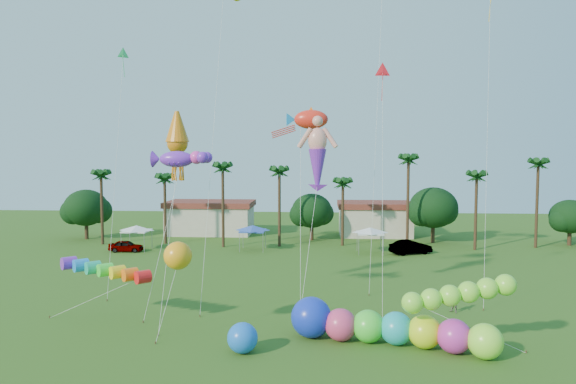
# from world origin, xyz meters

# --- Properties ---
(tree_line) EXTENTS (69.46, 8.91, 11.00)m
(tree_line) POSITION_xyz_m (3.57, 44.00, 4.28)
(tree_line) COLOR #3A2819
(tree_line) RESTS_ON ground
(buildings_row) EXTENTS (35.00, 7.00, 4.00)m
(buildings_row) POSITION_xyz_m (-3.09, 50.00, 2.00)
(buildings_row) COLOR beige
(buildings_row) RESTS_ON ground
(tent_row) EXTENTS (31.00, 4.00, 0.60)m
(tent_row) POSITION_xyz_m (-6.00, 36.33, 2.75)
(tent_row) COLOR white
(tent_row) RESTS_ON ground
(car_a) EXTENTS (4.07, 1.76, 1.37)m
(car_a) POSITION_xyz_m (-21.01, 35.12, 0.68)
(car_a) COLOR #4C4C54
(car_a) RESTS_ON ground
(car_b) EXTENTS (5.20, 3.43, 1.62)m
(car_b) POSITION_xyz_m (12.71, 35.81, 0.81)
(car_b) COLOR #4C4C54
(car_b) RESTS_ON ground
(spectator_b) EXTENTS (0.95, 0.95, 1.56)m
(spectator_b) POSITION_xyz_m (11.94, 13.20, 0.78)
(spectator_b) COLOR gray
(spectator_b) RESTS_ON ground
(caterpillar_inflatable) EXTENTS (12.40, 5.40, 2.56)m
(caterpillar_inflatable) POSITION_xyz_m (6.00, 6.43, 1.07)
(caterpillar_inflatable) COLOR #DD3A70
(caterpillar_inflatable) RESTS_ON ground
(blue_ball) EXTENTS (1.78, 1.78, 1.78)m
(blue_ball) POSITION_xyz_m (-2.30, 4.63, 0.89)
(blue_ball) COLOR blue
(blue_ball) RESTS_ON ground
(rainbow_tube) EXTENTS (8.70, 4.30, 3.86)m
(rainbow_tube) POSITION_xyz_m (-11.19, 8.64, 3.41)
(rainbow_tube) COLOR red
(rainbow_tube) RESTS_ON ground
(green_worm) EXTENTS (9.98, 3.89, 3.70)m
(green_worm) POSITION_xyz_m (7.49, 5.27, 2.95)
(green_worm) COLOR #87EE35
(green_worm) RESTS_ON ground
(orange_ball_kite) EXTENTS (2.30, 2.47, 6.09)m
(orange_ball_kite) POSITION_xyz_m (-6.70, 6.95, 5.20)
(orange_ball_kite) COLOR #FF9E14
(orange_ball_kite) RESTS_ON ground
(merman_kite) EXTENTS (2.76, 5.64, 13.97)m
(merman_kite) POSITION_xyz_m (1.93, 15.26, 11.19)
(merman_kite) COLOR #EF9588
(merman_kite) RESTS_ON ground
(fish_kite) EXTENTS (4.30, 6.41, 15.19)m
(fish_kite) POSITION_xyz_m (1.39, 17.30, 14.33)
(fish_kite) COLOR red
(fish_kite) RESTS_ON ground
(squid_kite) EXTENTS (2.64, 5.17, 14.83)m
(squid_kite) POSITION_xyz_m (-8.47, 13.49, 12.35)
(squid_kite) COLOR orange
(squid_kite) RESTS_ON ground
(lobster_kite) EXTENTS (4.48, 5.10, 12.00)m
(lobster_kite) POSITION_xyz_m (-7.72, 10.65, 11.19)
(lobster_kite) COLOR purple
(lobster_kite) RESTS_ON ground
(delta_kite_red) EXTENTS (1.35, 4.23, 18.42)m
(delta_kite_red) POSITION_xyz_m (6.77, 15.11, 17.53)
(delta_kite_red) COLOR red
(delta_kite_red) RESTS_ON ground
(delta_kite_yellow) EXTENTS (1.63, 3.80, 24.45)m
(delta_kite_yellow) POSITION_xyz_m (15.20, 17.26, 23.35)
(delta_kite_yellow) COLOR yellow
(delta_kite_yellow) RESTS_ON ground
(delta_kite_green) EXTENTS (1.03, 4.71, 20.55)m
(delta_kite_green) POSITION_xyz_m (-14.48, 18.65, 19.55)
(delta_kite_green) COLOR #31D16A
(delta_kite_green) RESTS_ON ground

